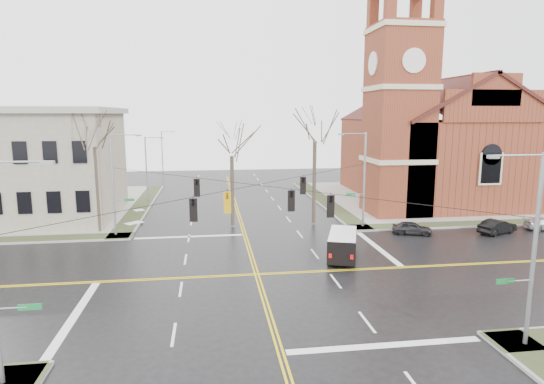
{
  "coord_description": "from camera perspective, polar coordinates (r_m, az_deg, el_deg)",
  "views": [
    {
      "loc": [
        -3.04,
        -29.54,
        10.8
      ],
      "look_at": [
        1.89,
        6.0,
        4.66
      ],
      "focal_mm": 30.0,
      "sensor_mm": 36.0,
      "label": 1
    }
  ],
  "objects": [
    {
      "name": "church",
      "position": [
        61.07,
        19.34,
        6.94
      ],
      "size": [
        24.28,
        27.48,
        27.5
      ],
      "color": "brown",
      "rests_on": "ground"
    },
    {
      "name": "tree_ne",
      "position": [
        44.3,
        5.41,
        7.01
      ],
      "size": [
        4.0,
        4.0,
        12.1
      ],
      "color": "#3A3025",
      "rests_on": "ground"
    },
    {
      "name": "parked_car_b",
      "position": [
        46.6,
        26.43,
        -3.9
      ],
      "size": [
        4.24,
        2.82,
        1.32
      ],
      "primitive_type": "imported",
      "rotation": [
        0.0,
        0.0,
        1.96
      ],
      "color": "black",
      "rests_on": "ground"
    },
    {
      "name": "streetlight_north_a",
      "position": [
        58.39,
        -15.36,
        3.13
      ],
      "size": [
        2.3,
        0.2,
        8.0
      ],
      "color": "gray",
      "rests_on": "ground"
    },
    {
      "name": "span_wires",
      "position": [
        30.05,
        -1.99,
        0.9
      ],
      "size": [
        23.02,
        23.02,
        0.03
      ],
      "color": "black",
      "rests_on": "ground"
    },
    {
      "name": "tree_nw_near",
      "position": [
        43.45,
        -5.08,
        5.1
      ],
      "size": [
        4.0,
        4.0,
        10.12
      ],
      "color": "#3A3025",
      "rests_on": "ground"
    },
    {
      "name": "road_markings",
      "position": [
        31.6,
        -1.93,
        -10.28
      ],
      "size": [
        100.0,
        100.0,
        0.01
      ],
      "color": "gold",
      "rests_on": "ground"
    },
    {
      "name": "tree_nw_far",
      "position": [
        43.9,
        -21.39,
        5.99
      ],
      "size": [
        4.0,
        4.0,
        11.69
      ],
      "color": "#3A3025",
      "rests_on": "ground"
    },
    {
      "name": "traffic_signals",
      "position": [
        29.52,
        -1.85,
        -0.74
      ],
      "size": [
        8.21,
        8.26,
        1.3
      ],
      "color": "black",
      "rests_on": "ground"
    },
    {
      "name": "ground",
      "position": [
        31.6,
        -1.93,
        -10.28
      ],
      "size": [
        120.0,
        120.0,
        0.0
      ],
      "primitive_type": "plane",
      "color": "black",
      "rests_on": "ground"
    },
    {
      "name": "sidewalks",
      "position": [
        31.57,
        -1.93,
        -10.15
      ],
      "size": [
        80.0,
        80.0,
        0.17
      ],
      "color": "gray",
      "rests_on": "ground"
    },
    {
      "name": "signal_pole_ne",
      "position": [
        43.87,
        11.3,
        1.85
      ],
      "size": [
        2.75,
        0.22,
        9.0
      ],
      "color": "gray",
      "rests_on": "ground"
    },
    {
      "name": "cargo_van",
      "position": [
        35.19,
        8.86,
        -6.31
      ],
      "size": [
        3.57,
        5.51,
        1.97
      ],
      "rotation": [
        0.0,
        0.0,
        -0.33
      ],
      "color": "white",
      "rests_on": "ground"
    },
    {
      "name": "signal_pole_nw",
      "position": [
        42.27,
        -19.11,
        1.21
      ],
      "size": [
        2.75,
        0.22,
        9.0
      ],
      "color": "gray",
      "rests_on": "ground"
    },
    {
      "name": "signal_pole_se",
      "position": [
        23.79,
        29.77,
        -5.84
      ],
      "size": [
        2.75,
        0.22,
        9.0
      ],
      "color": "gray",
      "rests_on": "ground"
    },
    {
      "name": "civic_building_a",
      "position": [
        53.31,
        -28.72,
        2.8
      ],
      "size": [
        18.0,
        14.0,
        11.0
      ],
      "primitive_type": "cube",
      "color": "gray",
      "rests_on": "ground"
    },
    {
      "name": "parked_car_a",
      "position": [
        43.41,
        17.13,
        -4.33
      ],
      "size": [
        3.76,
        2.47,
        1.19
      ],
      "primitive_type": "imported",
      "rotation": [
        0.0,
        0.0,
        1.24
      ],
      "color": "black",
      "rests_on": "ground"
    },
    {
      "name": "streetlight_north_b",
      "position": [
        78.17,
        -13.51,
        4.79
      ],
      "size": [
        2.3,
        0.2,
        8.0
      ],
      "color": "gray",
      "rests_on": "ground"
    }
  ]
}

